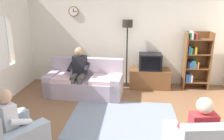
% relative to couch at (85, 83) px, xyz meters
% --- Properties ---
extents(ground_plane, '(12.00, 12.00, 0.00)m').
position_rel_couch_xyz_m(ground_plane, '(1.01, -1.56, -0.31)').
color(ground_plane, brown).
extents(back_wall_assembly, '(6.20, 0.17, 2.70)m').
position_rel_couch_xyz_m(back_wall_assembly, '(1.00, 1.10, 1.04)').
color(back_wall_assembly, silver).
rests_on(back_wall_assembly, ground_plane).
extents(couch, '(1.95, 1.00, 0.90)m').
position_rel_couch_xyz_m(couch, '(0.00, 0.00, 0.00)').
color(couch, '#A899A8').
rests_on(couch, ground_plane).
extents(tv_stand, '(1.10, 0.56, 0.53)m').
position_rel_couch_xyz_m(tv_stand, '(1.68, 0.69, -0.05)').
color(tv_stand, brown).
rests_on(tv_stand, ground_plane).
extents(tv, '(0.60, 0.49, 0.44)m').
position_rel_couch_xyz_m(tv, '(1.68, 0.67, 0.43)').
color(tv, black).
rests_on(tv, tv_stand).
extents(bookshelf, '(0.68, 0.36, 1.57)m').
position_rel_couch_xyz_m(bookshelf, '(2.87, 0.76, 0.48)').
color(bookshelf, brown).
rests_on(bookshelf, ground_plane).
extents(floor_lamp, '(0.28, 0.28, 1.85)m').
position_rel_couch_xyz_m(floor_lamp, '(1.04, 0.79, 1.14)').
color(floor_lamp, black).
rests_on(floor_lamp, ground_plane).
extents(armchair_near_window, '(1.16, 1.18, 0.90)m').
position_rel_couch_xyz_m(armchair_near_window, '(-0.61, -2.60, -0.02)').
color(armchair_near_window, '#9EADBC').
rests_on(armchair_near_window, ground_plane).
extents(area_rug, '(2.20, 1.70, 0.01)m').
position_rel_couch_xyz_m(area_rug, '(1.04, -1.24, -0.31)').
color(area_rug, slate).
rests_on(area_rug, ground_plane).
extents(person_on_couch, '(0.53, 0.55, 1.24)m').
position_rel_couch_xyz_m(person_on_couch, '(-0.12, -0.11, 0.39)').
color(person_on_couch, black).
rests_on(person_on_couch, ground_plane).
extents(person_in_left_armchair, '(0.61, 0.64, 1.12)m').
position_rel_couch_xyz_m(person_in_left_armchair, '(-0.55, -2.52, 0.29)').
color(person_in_left_armchair, silver).
rests_on(person_in_left_armchair, ground_plane).
extents(person_in_right_armchair, '(0.55, 0.57, 1.12)m').
position_rel_couch_xyz_m(person_in_right_armchair, '(2.14, -2.56, 0.29)').
color(person_in_right_armchair, red).
rests_on(person_in_right_armchair, ground_plane).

